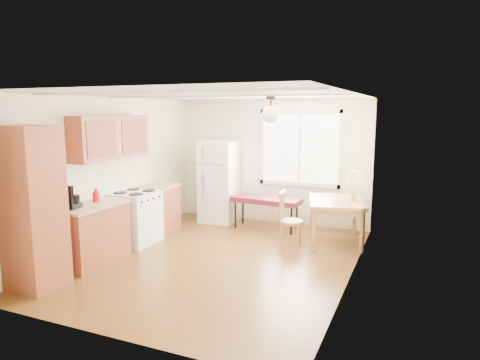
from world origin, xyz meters
The scene contains 11 objects.
room_shell centered at (0.00, 0.00, 1.25)m, with size 4.60×5.60×2.62m.
kitchen_run centered at (-1.72, -0.63, 0.84)m, with size 0.65×3.40×2.20m.
window_unit centered at (0.60, 2.47, 1.55)m, with size 1.64×0.05×1.51m.
pendant_light centered at (0.70, 0.40, 2.24)m, with size 0.26×0.26×0.40m.
refrigerator centered at (-1.00, 2.12, 0.83)m, with size 0.72×0.73×1.67m.
bench centered at (0.10, 1.93, 0.55)m, with size 1.37×0.58×0.62m.
dining_table centered at (1.50, 1.60, 0.65)m, with size 1.19×1.40×0.76m.
chair centered at (0.75, 1.13, 0.52)m, with size 0.41×0.40×0.91m.
table_lamp centered at (1.79, 1.64, 1.13)m, with size 0.30×0.30×0.52m.
coffee_maker centered at (-1.72, -1.18, 1.03)m, with size 0.18×0.24×0.35m.
kettle centered at (-1.73, -0.67, 0.98)m, with size 0.11×0.11×0.21m.
Camera 1 is at (2.80, -5.70, 2.28)m, focal length 32.00 mm.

